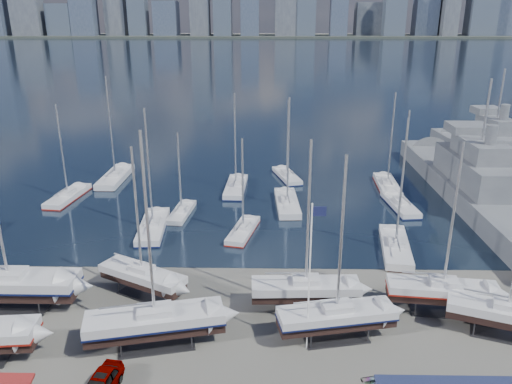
{
  "coord_description": "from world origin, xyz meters",
  "views": [
    {
      "loc": [
        2.77,
        -45.14,
        24.31
      ],
      "look_at": [
        1.79,
        8.0,
        5.41
      ],
      "focal_mm": 35.0,
      "sensor_mm": 36.0,
      "label": 1
    }
  ],
  "objects_px": {
    "naval_ship_east": "(474,189)",
    "flagpole": "(311,269)",
    "naval_ship_west": "(491,155)",
    "car_a": "(100,384)",
    "sailboat_cradle_0": "(10,284)"
  },
  "relations": [
    {
      "from": "naval_ship_west",
      "to": "flagpole",
      "type": "height_order",
      "value": "naval_ship_west"
    },
    {
      "from": "sailboat_cradle_0",
      "to": "car_a",
      "type": "height_order",
      "value": "sailboat_cradle_0"
    },
    {
      "from": "car_a",
      "to": "naval_ship_east",
      "type": "bearing_deg",
      "value": 52.7
    },
    {
      "from": "naval_ship_east",
      "to": "flagpole",
      "type": "xyz_separation_m",
      "value": [
        -25.49,
        -32.96,
        5.24
      ]
    },
    {
      "from": "sailboat_cradle_0",
      "to": "car_a",
      "type": "xyz_separation_m",
      "value": [
        11.1,
        -10.53,
        -1.45
      ]
    },
    {
      "from": "flagpole",
      "to": "car_a",
      "type": "bearing_deg",
      "value": -160.23
    },
    {
      "from": "naval_ship_west",
      "to": "naval_ship_east",
      "type": "bearing_deg",
      "value": 147.02
    },
    {
      "from": "car_a",
      "to": "flagpole",
      "type": "bearing_deg",
      "value": 28.77
    },
    {
      "from": "sailboat_cradle_0",
      "to": "naval_ship_east",
      "type": "xyz_separation_m",
      "value": [
        51.01,
        27.61,
        -0.56
      ]
    },
    {
      "from": "sailboat_cradle_0",
      "to": "flagpole",
      "type": "xyz_separation_m",
      "value": [
        25.52,
        -5.35,
        4.69
      ]
    },
    {
      "from": "sailboat_cradle_0",
      "to": "naval_ship_west",
      "type": "xyz_separation_m",
      "value": [
        61.07,
        45.95,
        -0.55
      ]
    },
    {
      "from": "naval_ship_west",
      "to": "flagpole",
      "type": "bearing_deg",
      "value": 141.04
    },
    {
      "from": "naval_ship_west",
      "to": "flagpole",
      "type": "relative_size",
      "value": 3.24
    },
    {
      "from": "naval_ship_east",
      "to": "naval_ship_west",
      "type": "relative_size",
      "value": 1.26
    },
    {
      "from": "naval_ship_east",
      "to": "naval_ship_west",
      "type": "bearing_deg",
      "value": -28.6
    }
  ]
}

